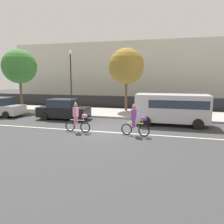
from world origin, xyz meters
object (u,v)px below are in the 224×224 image
object	(u,v)px
parked_car_silver	(0,107)
parked_car_black	(63,110)
street_lamp_post	(71,71)
parked_van_silver	(173,107)
parade_cyclist_pink	(78,119)
parade_cyclist_purple	(136,122)

from	to	relation	value
parked_car_silver	parked_car_black	bearing A→B (deg)	0.57
street_lamp_post	parked_van_silver	bearing A→B (deg)	-25.58
parked_car_black	parked_car_silver	distance (m)	6.07
parked_car_black	parked_van_silver	bearing A→B (deg)	-0.02
parade_cyclist_pink	parked_van_silver	size ratio (longest dim) A/B	0.38
parked_van_silver	parked_car_silver	distance (m)	14.60
parked_car_black	street_lamp_post	size ratio (longest dim) A/B	0.70
parade_cyclist_pink	parked_car_black	size ratio (longest dim) A/B	0.47
parade_cyclist_pink	street_lamp_post	bearing A→B (deg)	117.18
parade_cyclist_pink	street_lamp_post	size ratio (longest dim) A/B	0.33
parked_car_black	street_lamp_post	world-z (taller)	street_lamp_post
parade_cyclist_purple	parked_car_silver	bearing A→B (deg)	164.24
parade_cyclist_pink	parked_car_silver	size ratio (longest dim) A/B	0.47
parked_car_black	street_lamp_post	distance (m)	5.97
parade_cyclist_purple	parked_van_silver	distance (m)	4.18
parade_cyclist_pink	parade_cyclist_purple	distance (m)	3.59
parked_van_silver	street_lamp_post	bearing A→B (deg)	154.42
parade_cyclist_purple	parked_van_silver	xyz separation A→B (m)	(2.11, 3.58, 0.44)
parked_van_silver	parade_cyclist_purple	bearing A→B (deg)	-120.52
parade_cyclist_pink	street_lamp_post	xyz separation A→B (m)	(-4.33, 8.44, 3.15)
parade_cyclist_pink	street_lamp_post	distance (m)	9.99
parade_cyclist_pink	parked_car_silver	distance (m)	9.58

